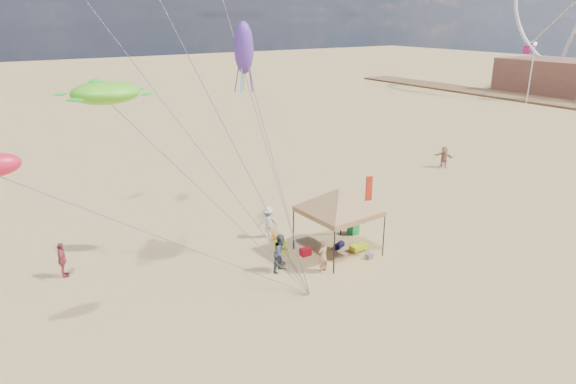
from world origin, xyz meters
name	(u,v)px	position (x,y,z in m)	size (l,w,h in m)	color
ground	(325,297)	(0.00, 0.00, 0.00)	(280.00, 280.00, 0.00)	tan
canopy_tent	(339,191)	(3.20, 3.20, 3.40)	(6.62, 6.62, 4.09)	black
feather_flag	(368,192)	(7.11, 5.34, 1.99)	(0.45, 0.09, 2.98)	black
cooler_red	(306,252)	(1.63, 3.84, 0.19)	(0.54, 0.38, 0.38)	#B10E1D
cooler_blue	(353,221)	(6.33, 5.67, 0.19)	(0.54, 0.38, 0.38)	#1521AB
bag_navy	(339,245)	(3.57, 3.52, 0.18)	(0.36, 0.36, 0.60)	black
bag_orange	(276,237)	(1.34, 6.21, 0.18)	(0.36, 0.36, 0.60)	orange
chair_green	(353,228)	(5.47, 4.62, 0.35)	(0.50, 0.50, 0.70)	green
chair_yellow	(281,247)	(0.70, 4.75, 0.35)	(0.50, 0.50, 0.70)	#DBEB1A
crate_grey	(369,256)	(4.10, 1.73, 0.14)	(0.34, 0.30, 0.28)	slate
beach_cart	(359,247)	(4.28, 2.76, 0.20)	(0.90, 0.50, 0.24)	#D7E719
person_near_a	(323,256)	(1.32, 1.98, 0.82)	(0.60, 0.39, 1.63)	tan
person_near_b	(281,253)	(-0.31, 3.11, 0.95)	(0.92, 0.72, 1.90)	#3A424F
person_near_c	(268,222)	(1.21, 6.89, 0.89)	(1.14, 0.66, 1.77)	beige
person_far_a	(62,260)	(-9.19, 8.24, 0.87)	(1.02, 0.42, 1.74)	#A84047
person_far_c	(444,157)	(20.26, 10.90, 0.87)	(1.61, 0.51, 1.74)	tan
building_north	(551,76)	(67.00, 30.00, 2.60)	(10.00, 14.00, 5.20)	#8C5947
lamp_north	(532,63)	(55.00, 26.00, 5.52)	(0.50, 0.50, 8.25)	silver
turtle_kite	(106,93)	(-7.06, 5.34, 8.80)	(2.70, 2.16, 0.90)	#62D821
squid_kite	(244,48)	(-0.44, 6.06, 10.26)	(0.92, 0.92, 2.38)	#6134AF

